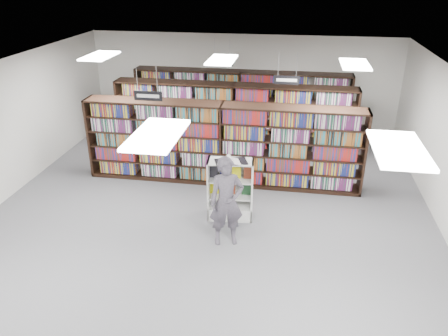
% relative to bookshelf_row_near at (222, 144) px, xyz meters
% --- Properties ---
extents(floor, '(12.00, 12.00, 0.00)m').
position_rel_bookshelf_row_near_xyz_m(floor, '(0.00, -2.00, -1.05)').
color(floor, '#4B4B50').
rests_on(floor, ground).
extents(ceiling, '(10.00, 12.00, 0.10)m').
position_rel_bookshelf_row_near_xyz_m(ceiling, '(0.00, -2.00, 2.15)').
color(ceiling, silver).
rests_on(ceiling, wall_back).
extents(wall_back, '(10.00, 0.10, 3.20)m').
position_rel_bookshelf_row_near_xyz_m(wall_back, '(0.00, 4.00, 0.55)').
color(wall_back, silver).
rests_on(wall_back, ground).
extents(bookshelf_row_near, '(7.00, 0.60, 2.10)m').
position_rel_bookshelf_row_near_xyz_m(bookshelf_row_near, '(0.00, 0.00, 0.00)').
color(bookshelf_row_near, black).
rests_on(bookshelf_row_near, floor).
extents(bookshelf_row_mid, '(7.00, 0.60, 2.10)m').
position_rel_bookshelf_row_near_xyz_m(bookshelf_row_mid, '(0.00, 2.00, 0.00)').
color(bookshelf_row_mid, black).
rests_on(bookshelf_row_mid, floor).
extents(bookshelf_row_far, '(7.00, 0.60, 2.10)m').
position_rel_bookshelf_row_near_xyz_m(bookshelf_row_far, '(0.00, 3.70, 0.00)').
color(bookshelf_row_far, black).
rests_on(bookshelf_row_far, floor).
extents(aisle_sign_left, '(0.65, 0.02, 0.80)m').
position_rel_bookshelf_row_near_xyz_m(aisle_sign_left, '(-1.50, -1.00, 1.48)').
color(aisle_sign_left, '#B2B2B7').
rests_on(aisle_sign_left, ceiling).
extents(aisle_sign_right, '(0.65, 0.02, 0.80)m').
position_rel_bookshelf_row_near_xyz_m(aisle_sign_right, '(1.50, 1.00, 1.48)').
color(aisle_sign_right, '#B2B2B7').
rests_on(aisle_sign_right, ceiling).
extents(aisle_sign_center, '(0.65, 0.02, 0.80)m').
position_rel_bookshelf_row_near_xyz_m(aisle_sign_center, '(-0.50, 3.00, 1.48)').
color(aisle_sign_center, '#B2B2B7').
rests_on(aisle_sign_center, ceiling).
extents(troffer_front_center, '(0.60, 1.20, 0.04)m').
position_rel_bookshelf_row_near_xyz_m(troffer_front_center, '(0.00, -5.00, 2.11)').
color(troffer_front_center, white).
rests_on(troffer_front_center, ceiling).
extents(troffer_front_right, '(0.60, 1.20, 0.04)m').
position_rel_bookshelf_row_near_xyz_m(troffer_front_right, '(3.00, -5.00, 2.11)').
color(troffer_front_right, white).
rests_on(troffer_front_right, ceiling).
extents(troffer_back_left, '(0.60, 1.20, 0.04)m').
position_rel_bookshelf_row_near_xyz_m(troffer_back_left, '(-3.00, 0.00, 2.11)').
color(troffer_back_left, white).
rests_on(troffer_back_left, ceiling).
extents(troffer_back_center, '(0.60, 1.20, 0.04)m').
position_rel_bookshelf_row_near_xyz_m(troffer_back_center, '(0.00, 0.00, 2.11)').
color(troffer_back_center, white).
rests_on(troffer_back_center, ceiling).
extents(troffer_back_right, '(0.60, 1.20, 0.04)m').
position_rel_bookshelf_row_near_xyz_m(troffer_back_right, '(3.00, 0.00, 2.11)').
color(troffer_back_right, white).
rests_on(troffer_back_right, ceiling).
extents(endcap_display, '(1.03, 0.58, 1.39)m').
position_rel_bookshelf_row_near_xyz_m(endcap_display, '(0.48, -1.68, -0.58)').
color(endcap_display, silver).
rests_on(endcap_display, floor).
extents(open_book, '(0.76, 0.59, 0.13)m').
position_rel_bookshelf_row_near_xyz_m(open_book, '(0.49, -1.79, 0.37)').
color(open_book, black).
rests_on(open_book, endcap_display).
extents(shopper, '(0.78, 0.63, 1.87)m').
position_rel_bookshelf_row_near_xyz_m(shopper, '(0.55, -2.70, -0.11)').
color(shopper, '#544F5A').
rests_on(shopper, floor).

